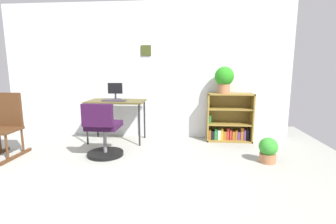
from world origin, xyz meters
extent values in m
plane|color=gray|center=(0.00, 0.00, 0.00)|extent=(6.24, 6.24, 0.00)
cube|color=silver|center=(0.00, 2.15, 1.21)|extent=(5.20, 0.10, 2.41)
cube|color=#343C17|center=(0.06, 2.09, 1.57)|extent=(0.18, 0.02, 0.18)
cube|color=#4C4521|center=(-0.41, 1.72, 0.70)|extent=(0.96, 0.54, 0.03)
cylinder|color=black|center=(-0.85, 1.49, 0.34)|extent=(0.03, 0.03, 0.69)
cylinder|color=black|center=(0.03, 1.49, 0.34)|extent=(0.03, 0.03, 0.69)
cylinder|color=black|center=(-0.85, 1.96, 0.34)|extent=(0.03, 0.03, 0.69)
cylinder|color=black|center=(0.03, 1.96, 0.34)|extent=(0.03, 0.03, 0.69)
cylinder|color=#262628|center=(-0.45, 1.84, 0.72)|extent=(0.20, 0.20, 0.01)
cylinder|color=#262628|center=(-0.45, 1.84, 0.78)|extent=(0.03, 0.03, 0.10)
cube|color=black|center=(-0.45, 1.83, 0.92)|extent=(0.26, 0.02, 0.18)
cube|color=#342938|center=(-0.42, 1.64, 0.73)|extent=(0.39, 0.14, 0.02)
cylinder|color=black|center=(-0.37, 0.99, 0.03)|extent=(0.52, 0.52, 0.05)
cylinder|color=slate|center=(-0.37, 0.99, 0.23)|extent=(0.05, 0.05, 0.36)
cube|color=#2C0F2F|center=(-0.37, 0.99, 0.45)|extent=(0.44, 0.44, 0.08)
cube|color=#2C0F2F|center=(-0.37, 0.74, 0.65)|extent=(0.42, 0.07, 0.31)
cube|color=#4A2B16|center=(-1.61, 0.78, 0.02)|extent=(0.04, 0.64, 0.04)
cylinder|color=#4A2B16|center=(-1.61, 0.62, 0.21)|extent=(0.03, 0.03, 0.34)
cylinder|color=#4A2B16|center=(-1.97, 0.94, 0.21)|extent=(0.03, 0.03, 0.34)
cylinder|color=#4A2B16|center=(-1.61, 0.94, 0.21)|extent=(0.03, 0.03, 0.34)
cube|color=#4A2B16|center=(-1.79, 0.78, 0.40)|extent=(0.42, 0.40, 0.04)
cube|color=#4A2B16|center=(-1.79, 0.96, 0.67)|extent=(0.40, 0.04, 0.49)
cube|color=olive|center=(1.17, 1.92, 0.42)|extent=(0.02, 0.30, 0.84)
cube|color=olive|center=(1.92, 1.92, 0.42)|extent=(0.02, 0.30, 0.84)
cube|color=olive|center=(1.54, 1.92, 0.83)|extent=(0.78, 0.30, 0.02)
cube|color=olive|center=(1.54, 1.92, 0.01)|extent=(0.78, 0.30, 0.02)
cube|color=olive|center=(1.54, 2.06, 0.42)|extent=(0.78, 0.02, 0.84)
cube|color=olive|center=(1.54, 1.92, 0.30)|extent=(0.73, 0.28, 0.02)
cube|color=olive|center=(1.54, 1.92, 0.57)|extent=(0.73, 0.28, 0.02)
cube|color=#99591E|center=(1.21, 1.91, 0.11)|extent=(0.04, 0.11, 0.17)
cube|color=black|center=(1.26, 1.91, 0.10)|extent=(0.06, 0.12, 0.15)
cube|color=#237238|center=(1.32, 1.91, 0.12)|extent=(0.05, 0.12, 0.19)
cube|color=beige|center=(1.37, 1.91, 0.11)|extent=(0.05, 0.12, 0.17)
cube|color=#B79323|center=(1.42, 1.91, 0.12)|extent=(0.04, 0.12, 0.19)
cube|color=#99591E|center=(1.47, 1.91, 0.10)|extent=(0.06, 0.09, 0.15)
cube|color=#B22D28|center=(1.52, 1.91, 0.13)|extent=(0.04, 0.09, 0.20)
cube|color=#B22D28|center=(1.57, 1.91, 0.11)|extent=(0.03, 0.11, 0.18)
cube|color=#99591E|center=(1.62, 1.91, 0.10)|extent=(0.04, 0.12, 0.15)
cube|color=#99591E|center=(1.66, 1.91, 0.11)|extent=(0.04, 0.10, 0.17)
cube|color=#593372|center=(1.71, 1.91, 0.10)|extent=(0.05, 0.09, 0.15)
cube|color=#99591E|center=(1.76, 1.91, 0.13)|extent=(0.05, 0.10, 0.22)
cube|color=#593372|center=(1.81, 1.91, 0.12)|extent=(0.03, 0.12, 0.19)
cube|color=black|center=(1.85, 1.91, 0.11)|extent=(0.05, 0.10, 0.18)
cube|color=#237238|center=(1.20, 1.91, 0.38)|extent=(0.03, 0.13, 0.14)
cylinder|color=#9E6642|center=(1.42, 1.90, 0.92)|extent=(0.20, 0.20, 0.16)
sphere|color=#24821A|center=(1.42, 1.90, 1.13)|extent=(0.32, 0.32, 0.32)
cylinder|color=#9E6642|center=(1.91, 0.92, 0.06)|extent=(0.22, 0.22, 0.12)
sphere|color=#318E2B|center=(1.91, 0.92, 0.22)|extent=(0.25, 0.25, 0.25)
camera|label=1|loc=(0.85, -2.40, 1.26)|focal=26.60mm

